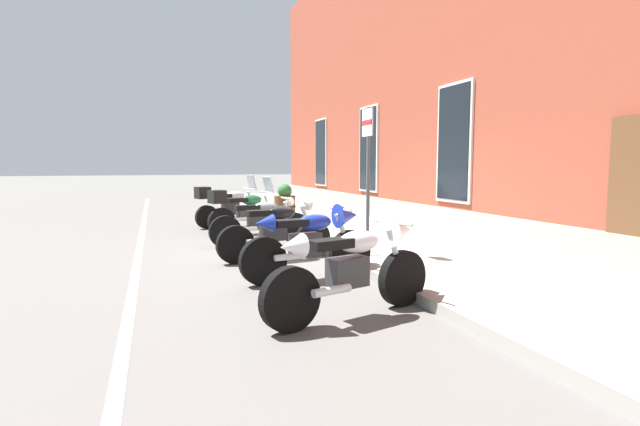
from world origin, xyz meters
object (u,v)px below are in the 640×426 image
object	(u,v)px
motorcycle_green_touring	(244,211)
motorcycle_black_naked	(277,231)
motorcycle_silver_touring	(228,205)
parking_sign	(368,160)
motorcycle_grey_naked	(262,222)
barrel_planter	(285,203)
motorcycle_blue_sport	(313,239)
motorcycle_white_sport	(357,264)

from	to	relation	value
motorcycle_green_touring	motorcycle_black_naked	size ratio (longest dim) A/B	0.94
motorcycle_silver_touring	parking_sign	size ratio (longest dim) A/B	0.81
motorcycle_grey_naked	barrel_planter	xyz separation A→B (m)	(-3.66, 1.45, 0.06)
barrel_planter	motorcycle_silver_touring	bearing A→B (deg)	-73.51
motorcycle_silver_touring	motorcycle_blue_sport	distance (m)	6.30
motorcycle_white_sport	barrel_planter	distance (m)	8.71
motorcycle_white_sport	barrel_planter	world-z (taller)	barrel_planter
motorcycle_green_touring	barrel_planter	xyz separation A→B (m)	(-1.96, 1.51, -0.02)
motorcycle_green_touring	barrel_planter	size ratio (longest dim) A/B	2.05
motorcycle_black_naked	barrel_planter	bearing A→B (deg)	163.79
parking_sign	motorcycle_grey_naked	bearing A→B (deg)	-151.79
motorcycle_green_touring	motorcycle_white_sport	xyz separation A→B (m)	(6.63, 0.05, 0.02)
motorcycle_green_touring	motorcycle_grey_naked	world-z (taller)	motorcycle_green_touring
motorcycle_silver_touring	motorcycle_green_touring	size ratio (longest dim) A/B	1.00
motorcycle_black_naked	barrel_planter	size ratio (longest dim) A/B	2.18
parking_sign	motorcycle_black_naked	bearing A→B (deg)	-121.07
motorcycle_white_sport	barrel_planter	size ratio (longest dim) A/B	2.23
motorcycle_green_touring	motorcycle_white_sport	bearing A→B (deg)	0.46
motorcycle_silver_touring	motorcycle_blue_sport	xyz separation A→B (m)	(6.29, 0.30, 0.01)
motorcycle_grey_naked	motorcycle_blue_sport	world-z (taller)	motorcycle_blue_sport
motorcycle_green_touring	barrel_planter	bearing A→B (deg)	142.39
motorcycle_silver_touring	motorcycle_black_naked	distance (m)	4.73
motorcycle_black_naked	motorcycle_silver_touring	bearing A→B (deg)	-178.10
motorcycle_blue_sport	parking_sign	world-z (taller)	parking_sign
motorcycle_white_sport	motorcycle_blue_sport	bearing A→B (deg)	177.31
motorcycle_blue_sport	motorcycle_green_touring	bearing A→B (deg)	-178.37
motorcycle_black_naked	barrel_planter	distance (m)	5.44
motorcycle_silver_touring	motorcycle_green_touring	distance (m)	1.47
motorcycle_green_touring	motorcycle_grey_naked	distance (m)	1.71
parking_sign	barrel_planter	size ratio (longest dim) A/B	2.54
motorcycle_silver_touring	motorcycle_black_naked	bearing A→B (deg)	1.90
motorcycle_blue_sport	motorcycle_white_sport	xyz separation A→B (m)	(1.80, -0.08, -0.00)
motorcycle_white_sport	parking_sign	bearing A→B (deg)	153.46
motorcycle_silver_touring	motorcycle_white_sport	world-z (taller)	motorcycle_silver_touring
motorcycle_grey_naked	motorcycle_black_naked	size ratio (longest dim) A/B	1.01
motorcycle_grey_naked	parking_sign	size ratio (longest dim) A/B	0.87
parking_sign	barrel_planter	bearing A→B (deg)	178.30
motorcycle_black_naked	motorcycle_white_sport	size ratio (longest dim) A/B	0.98
motorcycle_grey_naked	motorcycle_white_sport	distance (m)	4.92
motorcycle_grey_naked	motorcycle_white_sport	bearing A→B (deg)	-0.10
motorcycle_black_naked	motorcycle_blue_sport	xyz separation A→B (m)	(1.57, 0.15, 0.09)
motorcycle_grey_naked	motorcycle_black_naked	distance (m)	1.56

